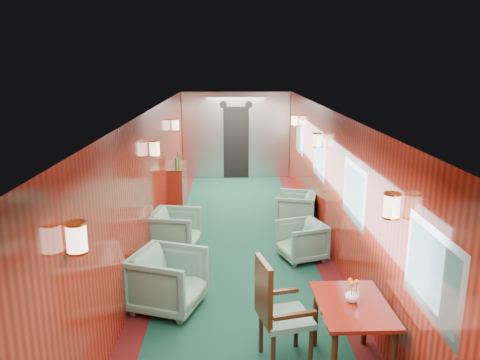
{
  "coord_description": "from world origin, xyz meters",
  "views": [
    {
      "loc": [
        -0.18,
        -7.02,
        3.15
      ],
      "look_at": [
        0.0,
        0.95,
        1.15
      ],
      "focal_mm": 35.0,
      "sensor_mm": 36.0,
      "label": 1
    }
  ],
  "objects_px": {
    "armchair_left_near": "(168,280)",
    "armchair_left_far": "(175,231)",
    "armchair_right_far": "(295,210)",
    "armchair_right_near": "(301,241)",
    "dining_table": "(352,314)",
    "side_chair": "(276,308)",
    "credenza": "(178,186)"
  },
  "relations": [
    {
      "from": "credenza",
      "to": "armchair_left_near",
      "type": "xyz_separation_m",
      "value": [
        0.35,
        -4.44,
        -0.1
      ]
    },
    {
      "from": "credenza",
      "to": "armchair_left_near",
      "type": "bearing_deg",
      "value": -85.51
    },
    {
      "from": "dining_table",
      "to": "side_chair",
      "type": "relative_size",
      "value": 0.87
    },
    {
      "from": "armchair_left_near",
      "to": "armchair_right_near",
      "type": "height_order",
      "value": "armchair_left_near"
    },
    {
      "from": "armchair_left_far",
      "to": "armchair_right_near",
      "type": "relative_size",
      "value": 1.13
    },
    {
      "from": "dining_table",
      "to": "armchair_right_near",
      "type": "relative_size",
      "value": 1.48
    },
    {
      "from": "armchair_right_near",
      "to": "armchair_right_far",
      "type": "xyz_separation_m",
      "value": [
        0.12,
        1.58,
        0.03
      ]
    },
    {
      "from": "armchair_left_near",
      "to": "armchair_right_far",
      "type": "bearing_deg",
      "value": -15.11
    },
    {
      "from": "dining_table",
      "to": "armchair_right_far",
      "type": "distance_m",
      "value": 4.47
    },
    {
      "from": "armchair_left_near",
      "to": "side_chair",
      "type": "bearing_deg",
      "value": -113.75
    },
    {
      "from": "armchair_left_near",
      "to": "armchair_left_far",
      "type": "xyz_separation_m",
      "value": [
        -0.13,
        1.95,
        -0.03
      ]
    },
    {
      "from": "credenza",
      "to": "armchair_right_near",
      "type": "height_order",
      "value": "credenza"
    },
    {
      "from": "armchair_right_near",
      "to": "dining_table",
      "type": "bearing_deg",
      "value": -17.14
    },
    {
      "from": "side_chair",
      "to": "armchair_left_far",
      "type": "distance_m",
      "value": 3.45
    },
    {
      "from": "side_chair",
      "to": "credenza",
      "type": "relative_size",
      "value": 0.95
    },
    {
      "from": "side_chair",
      "to": "armchair_left_far",
      "type": "xyz_separation_m",
      "value": [
        -1.42,
        3.13,
        -0.29
      ]
    },
    {
      "from": "side_chair",
      "to": "credenza",
      "type": "distance_m",
      "value": 5.86
    },
    {
      "from": "armchair_left_near",
      "to": "armchair_right_far",
      "type": "relative_size",
      "value": 1.13
    },
    {
      "from": "side_chair",
      "to": "armchair_left_near",
      "type": "distance_m",
      "value": 1.77
    },
    {
      "from": "dining_table",
      "to": "armchair_left_far",
      "type": "distance_m",
      "value": 3.95
    },
    {
      "from": "dining_table",
      "to": "armchair_left_near",
      "type": "height_order",
      "value": "armchair_left_near"
    },
    {
      "from": "credenza",
      "to": "armchair_right_far",
      "type": "bearing_deg",
      "value": -27.97
    },
    {
      "from": "armchair_right_far",
      "to": "armchair_left_near",
      "type": "bearing_deg",
      "value": -20.06
    },
    {
      "from": "dining_table",
      "to": "credenza",
      "type": "xyz_separation_m",
      "value": [
        -2.42,
        5.76,
        -0.15
      ]
    },
    {
      "from": "dining_table",
      "to": "armchair_left_near",
      "type": "xyz_separation_m",
      "value": [
        -2.07,
        1.32,
        -0.25
      ]
    },
    {
      "from": "armchair_right_near",
      "to": "armchair_right_far",
      "type": "bearing_deg",
      "value": 156.83
    },
    {
      "from": "armchair_left_far",
      "to": "armchair_right_near",
      "type": "bearing_deg",
      "value": -90.78
    },
    {
      "from": "armchair_left_near",
      "to": "armchair_left_far",
      "type": "relative_size",
      "value": 1.09
    },
    {
      "from": "dining_table",
      "to": "credenza",
      "type": "relative_size",
      "value": 0.83
    },
    {
      "from": "dining_table",
      "to": "armchair_right_near",
      "type": "bearing_deg",
      "value": 90.66
    },
    {
      "from": "side_chair",
      "to": "armchair_left_near",
      "type": "bearing_deg",
      "value": 124.02
    },
    {
      "from": "credenza",
      "to": "dining_table",
      "type": "bearing_deg",
      "value": -67.26
    }
  ]
}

